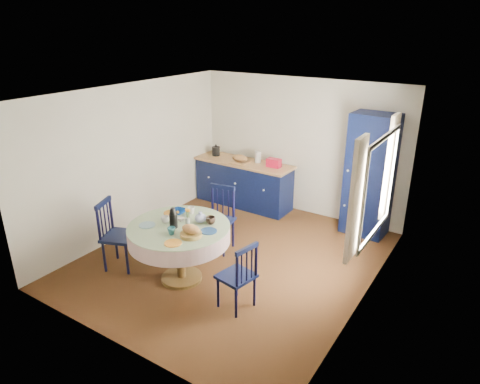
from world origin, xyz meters
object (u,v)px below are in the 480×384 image
object	(u,v)px
pantry_cabinet	(370,176)
mug_b	(171,231)
chair_right	(239,276)
cobalt_bowl	(179,212)
mug_c	(211,220)
kitchen_counter	(244,182)
dining_table	(180,234)
chair_far	(219,218)
mug_d	(191,210)
chair_left	(117,234)
mug_a	(165,219)

from	to	relation	value
pantry_cabinet	mug_b	world-z (taller)	pantry_cabinet
chair_right	cobalt_bowl	world-z (taller)	chair_right
mug_c	cobalt_bowl	xyz separation A→B (m)	(-0.59, 0.03, -0.02)
kitchen_counter	dining_table	xyz separation A→B (m)	(0.72, -2.75, 0.25)
chair_far	chair_right	world-z (taller)	chair_far
pantry_cabinet	cobalt_bowl	bearing A→B (deg)	-124.63
chair_far	chair_right	xyz separation A→B (m)	(1.11, -1.14, -0.05)
chair_right	mug_d	xyz separation A→B (m)	(-1.14, 0.51, 0.42)
mug_b	mug_d	world-z (taller)	mug_b
chair_left	mug_b	xyz separation A→B (m)	(1.10, -0.02, 0.36)
mug_b	mug_d	size ratio (longest dim) A/B	1.03
mug_d	kitchen_counter	bearing A→B (deg)	104.33
chair_far	mug_d	distance (m)	0.72
chair_far	cobalt_bowl	world-z (taller)	chair_far
dining_table	cobalt_bowl	distance (m)	0.44
mug_d	chair_far	bearing A→B (deg)	87.21
dining_table	chair_right	xyz separation A→B (m)	(1.02, -0.10, -0.24)
mug_c	mug_d	bearing A→B (deg)	163.63
mug_a	cobalt_bowl	bearing A→B (deg)	97.56
chair_right	mug_c	size ratio (longest dim) A/B	7.05
chair_far	cobalt_bowl	bearing A→B (deg)	-113.10
kitchen_counter	pantry_cabinet	size ratio (longest dim) A/B	0.97
chair_left	mug_c	size ratio (longest dim) A/B	7.89
mug_b	mug_d	distance (m)	0.68
cobalt_bowl	chair_right	bearing A→B (deg)	-17.73
mug_c	pantry_cabinet	bearing A→B (deg)	61.99
dining_table	mug_a	world-z (taller)	dining_table
dining_table	mug_d	distance (m)	0.46
dining_table	chair_left	bearing A→B (deg)	-167.86
chair_far	mug_a	world-z (taller)	chair_far
dining_table	chair_left	world-z (taller)	dining_table
pantry_cabinet	chair_far	bearing A→B (deg)	-131.34
chair_right	mug_d	size ratio (longest dim) A/B	9.03
chair_left	chair_far	distance (m)	1.56
chair_right	mug_d	bearing A→B (deg)	-103.37
pantry_cabinet	mug_c	distance (m)	2.91
pantry_cabinet	chair_right	xyz separation A→B (m)	(-0.67, -2.95, -0.56)
chair_far	kitchen_counter	bearing A→B (deg)	101.09
mug_d	mug_a	bearing A→B (deg)	-104.12
kitchen_counter	dining_table	world-z (taller)	kitchen_counter
kitchen_counter	mug_a	world-z (taller)	kitchen_counter
chair_left	mug_a	size ratio (longest dim) A/B	9.08
pantry_cabinet	mug_a	xyz separation A→B (m)	(-1.91, -2.87, -0.15)
chair_left	mug_c	distance (m)	1.47
dining_table	mug_a	distance (m)	0.29
chair_left	mug_d	bearing A→B (deg)	-76.41
chair_left	chair_far	xyz separation A→B (m)	(0.93, 1.25, -0.00)
pantry_cabinet	mug_d	bearing A→B (deg)	-123.55
pantry_cabinet	dining_table	bearing A→B (deg)	-117.64
pantry_cabinet	mug_c	size ratio (longest dim) A/B	15.73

